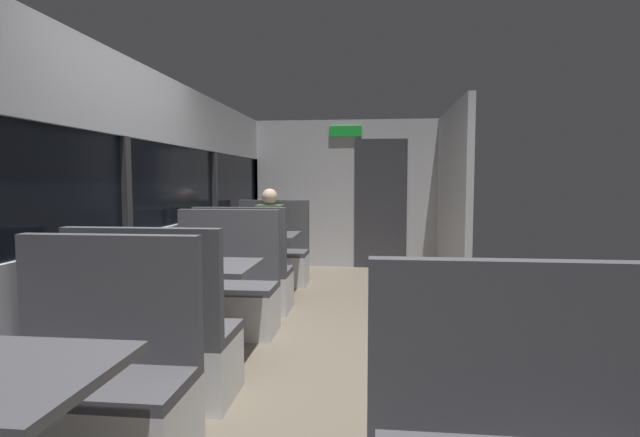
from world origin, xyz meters
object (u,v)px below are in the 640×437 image
at_px(dining_table_mid_window, 196,277).
at_px(seated_passenger, 271,244).
at_px(bench_near_window_facing_entry, 94,398).
at_px(dining_table_far_window, 259,242).
at_px(bench_far_window_facing_entry, 272,259).
at_px(coffee_cup_primary, 203,255).
at_px(bench_far_window_facing_end, 244,280).
at_px(bench_mid_window_facing_entry, 224,296).
at_px(bench_mid_window_facing_end, 157,349).

bearing_deg(dining_table_mid_window, seated_passenger, 90.00).
relative_size(bench_near_window_facing_entry, dining_table_far_window, 1.22).
bearing_deg(dining_table_far_window, dining_table_mid_window, -90.00).
bearing_deg(dining_table_mid_window, bench_far_window_facing_entry, 90.00).
height_order(bench_far_window_facing_entry, coffee_cup_primary, bench_far_window_facing_entry).
distance_m(dining_table_mid_window, seated_passenger, 2.72).
relative_size(bench_near_window_facing_entry, coffee_cup_primary, 12.22).
height_order(bench_far_window_facing_end, seated_passenger, seated_passenger).
bearing_deg(bench_mid_window_facing_entry, seated_passenger, 90.00).
height_order(dining_table_mid_window, bench_mid_window_facing_end, bench_mid_window_facing_end).
xyz_separation_m(bench_mid_window_facing_entry, bench_far_window_facing_end, (0.00, 0.70, 0.00)).
bearing_deg(bench_mid_window_facing_end, dining_table_mid_window, 90.00).
xyz_separation_m(dining_table_mid_window, seated_passenger, (0.00, 2.72, -0.10)).
xyz_separation_m(dining_table_mid_window, bench_far_window_facing_entry, (0.00, 2.79, -0.31)).
bearing_deg(bench_far_window_facing_end, bench_near_window_facing_entry, -90.00).
height_order(bench_mid_window_facing_entry, dining_table_far_window, bench_mid_window_facing_entry).
xyz_separation_m(bench_mid_window_facing_entry, bench_far_window_facing_entry, (0.00, 2.09, 0.00)).
distance_m(bench_far_window_facing_end, coffee_cup_primary, 1.32).
height_order(bench_far_window_facing_end, coffee_cup_primary, bench_far_window_facing_end).
bearing_deg(bench_far_window_facing_end, coffee_cup_primary, -89.91).
relative_size(bench_mid_window_facing_entry, bench_far_window_facing_entry, 1.00).
relative_size(bench_mid_window_facing_entry, bench_far_window_facing_end, 1.00).
distance_m(bench_mid_window_facing_end, bench_far_window_facing_end, 2.09).
bearing_deg(dining_table_far_window, bench_far_window_facing_end, -90.00).
distance_m(bench_near_window_facing_entry, seated_passenger, 4.12).
bearing_deg(bench_near_window_facing_entry, dining_table_far_window, 90.00).
bearing_deg(bench_far_window_facing_entry, bench_far_window_facing_end, -90.00).
relative_size(dining_table_far_window, coffee_cup_primary, 10.00).
bearing_deg(bench_far_window_facing_entry, bench_near_window_facing_entry, -90.00).
bearing_deg(bench_near_window_facing_entry, dining_table_mid_window, 90.00).
height_order(dining_table_mid_window, bench_far_window_facing_entry, bench_far_window_facing_entry).
height_order(bench_near_window_facing_entry, bench_mid_window_facing_end, same).
distance_m(bench_mid_window_facing_end, dining_table_far_window, 2.81).
height_order(bench_near_window_facing_entry, coffee_cup_primary, bench_near_window_facing_entry).
xyz_separation_m(dining_table_far_window, bench_far_window_facing_end, (0.00, -0.70, -0.31)).
bearing_deg(bench_mid_window_facing_entry, bench_far_window_facing_entry, 90.00).
height_order(dining_table_mid_window, dining_table_far_window, same).
bearing_deg(dining_table_mid_window, bench_far_window_facing_end, 90.00).
xyz_separation_m(dining_table_mid_window, coffee_cup_primary, (0.00, 0.15, 0.15)).
height_order(bench_mid_window_facing_entry, bench_far_window_facing_end, same).
xyz_separation_m(bench_near_window_facing_entry, bench_mid_window_facing_end, (0.00, 0.70, 0.00)).
bearing_deg(bench_mid_window_facing_entry, bench_mid_window_facing_end, -90.00).
relative_size(dining_table_mid_window, bench_far_window_facing_end, 0.82).
height_order(bench_near_window_facing_entry, bench_mid_window_facing_entry, same).
distance_m(dining_table_far_window, coffee_cup_primary, 1.95).
height_order(dining_table_far_window, bench_far_window_facing_end, bench_far_window_facing_end).
distance_m(dining_table_mid_window, dining_table_far_window, 2.09).
bearing_deg(dining_table_mid_window, bench_near_window_facing_entry, -90.00).
xyz_separation_m(seated_passenger, coffee_cup_primary, (0.00, -2.57, 0.25)).
height_order(bench_mid_window_facing_end, seated_passenger, seated_passenger).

